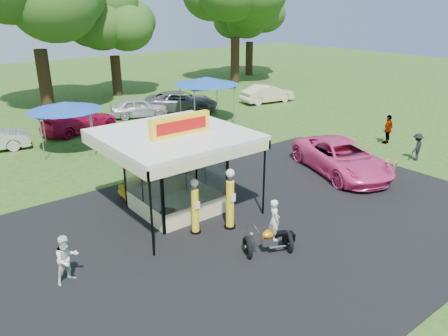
{
  "coord_description": "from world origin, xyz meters",
  "views": [
    {
      "loc": [
        -10.69,
        -9.17,
        8.15
      ],
      "look_at": [
        -0.26,
        4.0,
        1.77
      ],
      "focal_mm": 35.0,
      "sensor_mm": 36.0,
      "label": 1
    }
  ],
  "objects_px": {
    "tent_east": "(206,81)",
    "spectator_east_b": "(388,129)",
    "gas_pump_right": "(230,200)",
    "bg_car_b": "(80,121)",
    "spectator_west": "(67,259)",
    "gas_pump_left": "(195,208)",
    "tent_west": "(65,106)",
    "bg_car_d": "(181,102)",
    "gas_station_kiosk": "(175,170)",
    "bg_car_c": "(139,107)",
    "motorcycle": "(272,232)",
    "a_frame_sign": "(390,170)",
    "spectator_east_a": "(417,147)",
    "bg_car_e": "(267,94)",
    "pink_sedan": "(342,157)",
    "kiosk_car": "(150,183)"
  },
  "relations": [
    {
      "from": "gas_pump_right",
      "to": "pink_sedan",
      "type": "relative_size",
      "value": 0.4
    },
    {
      "from": "tent_west",
      "to": "spectator_west",
      "type": "bearing_deg",
      "value": -110.19
    },
    {
      "from": "motorcycle",
      "to": "spectator_west",
      "type": "xyz_separation_m",
      "value": [
        -6.1,
        2.71,
        -0.01
      ]
    },
    {
      "from": "gas_pump_right",
      "to": "bg_car_e",
      "type": "xyz_separation_m",
      "value": [
        16.84,
        15.56,
        -0.39
      ]
    },
    {
      "from": "gas_station_kiosk",
      "to": "tent_west",
      "type": "height_order",
      "value": "gas_station_kiosk"
    },
    {
      "from": "a_frame_sign",
      "to": "spectator_east_a",
      "type": "relative_size",
      "value": 0.68
    },
    {
      "from": "spectator_east_b",
      "to": "bg_car_e",
      "type": "distance_m",
      "value": 13.39
    },
    {
      "from": "spectator_east_b",
      "to": "tent_east",
      "type": "relative_size",
      "value": 0.39
    },
    {
      "from": "motorcycle",
      "to": "spectator_west",
      "type": "bearing_deg",
      "value": 179.28
    },
    {
      "from": "gas_pump_left",
      "to": "bg_car_b",
      "type": "bearing_deg",
      "value": 83.5
    },
    {
      "from": "a_frame_sign",
      "to": "kiosk_car",
      "type": "distance_m",
      "value": 11.57
    },
    {
      "from": "tent_west",
      "to": "bg_car_d",
      "type": "bearing_deg",
      "value": 21.4
    },
    {
      "from": "kiosk_car",
      "to": "bg_car_d",
      "type": "bearing_deg",
      "value": -38.25
    },
    {
      "from": "gas_station_kiosk",
      "to": "kiosk_car",
      "type": "relative_size",
      "value": 1.92
    },
    {
      "from": "motorcycle",
      "to": "tent_east",
      "type": "height_order",
      "value": "tent_east"
    },
    {
      "from": "motorcycle",
      "to": "bg_car_c",
      "type": "distance_m",
      "value": 20.9
    },
    {
      "from": "spectator_west",
      "to": "bg_car_b",
      "type": "distance_m",
      "value": 17.5
    },
    {
      "from": "kiosk_car",
      "to": "bg_car_d",
      "type": "xyz_separation_m",
      "value": [
        9.89,
        12.54,
        0.31
      ]
    },
    {
      "from": "gas_pump_left",
      "to": "tent_west",
      "type": "height_order",
      "value": "tent_west"
    },
    {
      "from": "bg_car_b",
      "to": "bg_car_e",
      "type": "relative_size",
      "value": 1.11
    },
    {
      "from": "tent_east",
      "to": "spectator_east_b",
      "type": "bearing_deg",
      "value": -64.49
    },
    {
      "from": "bg_car_b",
      "to": "bg_car_d",
      "type": "distance_m",
      "value": 8.58
    },
    {
      "from": "gas_station_kiosk",
      "to": "bg_car_c",
      "type": "bearing_deg",
      "value": 67.21
    },
    {
      "from": "spectator_west",
      "to": "bg_car_e",
      "type": "distance_m",
      "value": 27.47
    },
    {
      "from": "a_frame_sign",
      "to": "pink_sedan",
      "type": "xyz_separation_m",
      "value": [
        -1.11,
        2.09,
        0.32
      ]
    },
    {
      "from": "kiosk_car",
      "to": "bg_car_c",
      "type": "bearing_deg",
      "value": -26.17
    },
    {
      "from": "tent_east",
      "to": "spectator_east_a",
      "type": "bearing_deg",
      "value": -74.33
    },
    {
      "from": "gas_pump_right",
      "to": "bg_car_b",
      "type": "xyz_separation_m",
      "value": [
        0.58,
        16.62,
        -0.41
      ]
    },
    {
      "from": "kiosk_car",
      "to": "spectator_east_b",
      "type": "distance_m",
      "value": 15.37
    },
    {
      "from": "gas_pump_right",
      "to": "bg_car_d",
      "type": "xyz_separation_m",
      "value": [
        9.13,
        17.35,
        -0.37
      ]
    },
    {
      "from": "tent_west",
      "to": "motorcycle",
      "type": "bearing_deg",
      "value": -84.86
    },
    {
      "from": "spectator_east_b",
      "to": "bg_car_d",
      "type": "distance_m",
      "value": 15.86
    },
    {
      "from": "gas_station_kiosk",
      "to": "kiosk_car",
      "type": "height_order",
      "value": "gas_station_kiosk"
    },
    {
      "from": "kiosk_car",
      "to": "bg_car_e",
      "type": "bearing_deg",
      "value": -58.58
    },
    {
      "from": "gas_station_kiosk",
      "to": "pink_sedan",
      "type": "distance_m",
      "value": 9.04
    },
    {
      "from": "spectator_east_b",
      "to": "a_frame_sign",
      "type": "bearing_deg",
      "value": 26.15
    },
    {
      "from": "gas_station_kiosk",
      "to": "bg_car_e",
      "type": "xyz_separation_m",
      "value": [
        17.6,
        12.96,
        -1.01
      ]
    },
    {
      "from": "spectator_east_a",
      "to": "bg_car_d",
      "type": "height_order",
      "value": "bg_car_d"
    },
    {
      "from": "a_frame_sign",
      "to": "bg_car_e",
      "type": "bearing_deg",
      "value": 51.35
    },
    {
      "from": "bg_car_e",
      "to": "bg_car_b",
      "type": "bearing_deg",
      "value": 95.22
    },
    {
      "from": "gas_pump_right",
      "to": "a_frame_sign",
      "type": "height_order",
      "value": "gas_pump_right"
    },
    {
      "from": "kiosk_car",
      "to": "spectator_west",
      "type": "height_order",
      "value": "spectator_west"
    },
    {
      "from": "pink_sedan",
      "to": "bg_car_e",
      "type": "height_order",
      "value": "pink_sedan"
    },
    {
      "from": "kiosk_car",
      "to": "spectator_east_a",
      "type": "xyz_separation_m",
      "value": [
        13.7,
        -5.13,
        0.28
      ]
    },
    {
      "from": "tent_west",
      "to": "kiosk_car",
      "type": "bearing_deg",
      "value": -85.69
    },
    {
      "from": "spectator_west",
      "to": "spectator_east_b",
      "type": "height_order",
      "value": "spectator_east_b"
    },
    {
      "from": "pink_sedan",
      "to": "tent_east",
      "type": "distance_m",
      "value": 12.94
    },
    {
      "from": "bg_car_e",
      "to": "bg_car_c",
      "type": "bearing_deg",
      "value": 87.38
    },
    {
      "from": "spectator_east_a",
      "to": "tent_west",
      "type": "xyz_separation_m",
      "value": [
        -14.33,
        13.55,
        1.86
      ]
    },
    {
      "from": "motorcycle",
      "to": "bg_car_d",
      "type": "height_order",
      "value": "motorcycle"
    }
  ]
}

